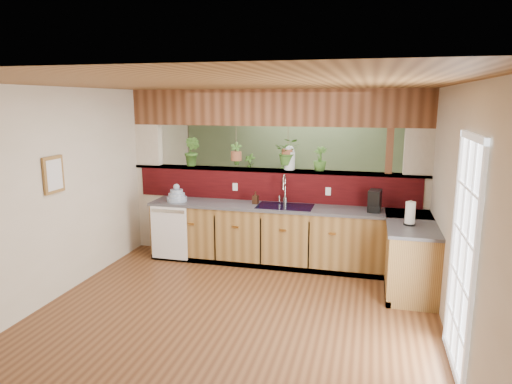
% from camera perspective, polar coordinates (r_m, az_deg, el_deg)
% --- Properties ---
extents(ground, '(4.60, 7.00, 0.01)m').
position_cam_1_polar(ground, '(6.17, -0.49, -11.86)').
color(ground, brown).
rests_on(ground, ground).
extents(ceiling, '(4.60, 7.00, 0.01)m').
position_cam_1_polar(ceiling, '(5.67, -0.54, 13.07)').
color(ceiling, brown).
rests_on(ceiling, ground).
extents(wall_back, '(4.60, 0.02, 2.60)m').
position_cam_1_polar(wall_back, '(9.16, 5.05, 4.23)').
color(wall_back, beige).
rests_on(wall_back, ground).
extents(wall_front, '(4.60, 0.02, 2.60)m').
position_cam_1_polar(wall_front, '(2.70, -20.33, -14.23)').
color(wall_front, beige).
rests_on(wall_front, ground).
extents(wall_left, '(0.02, 7.00, 2.60)m').
position_cam_1_polar(wall_left, '(6.73, -19.83, 1.01)').
color(wall_left, beige).
rests_on(wall_left, ground).
extents(wall_right, '(0.02, 7.00, 2.60)m').
position_cam_1_polar(wall_right, '(5.66, 22.63, -1.05)').
color(wall_right, beige).
rests_on(wall_right, ground).
extents(pass_through_partition, '(4.60, 0.21, 2.60)m').
position_cam_1_polar(pass_through_partition, '(7.08, 2.48, 1.27)').
color(pass_through_partition, beige).
rests_on(pass_through_partition, ground).
extents(pass_through_ledge, '(4.60, 0.21, 0.04)m').
position_cam_1_polar(pass_through_ledge, '(7.06, 2.26, 2.71)').
color(pass_through_ledge, brown).
rests_on(pass_through_ledge, ground).
extents(header_beam, '(4.60, 0.15, 0.55)m').
position_cam_1_polar(header_beam, '(6.98, 2.32, 10.49)').
color(header_beam, brown).
rests_on(header_beam, ground).
extents(sage_backwall, '(4.55, 0.02, 2.55)m').
position_cam_1_polar(sage_backwall, '(9.14, 5.03, 4.22)').
color(sage_backwall, '#556947').
rests_on(sage_backwall, ground).
extents(countertop, '(4.14, 1.52, 0.90)m').
position_cam_1_polar(countertop, '(6.68, 8.42, -6.03)').
color(countertop, brown).
rests_on(countertop, ground).
extents(dishwasher, '(0.58, 0.03, 0.82)m').
position_cam_1_polar(dishwasher, '(7.08, -10.83, -5.04)').
color(dishwasher, white).
rests_on(dishwasher, ground).
extents(navy_sink, '(0.82, 0.50, 0.18)m').
position_cam_1_polar(navy_sink, '(6.76, 3.64, -2.44)').
color(navy_sink, black).
rests_on(navy_sink, countertop).
extents(french_door, '(0.06, 1.02, 2.16)m').
position_cam_1_polar(french_door, '(4.48, 24.35, -7.64)').
color(french_door, white).
rests_on(french_door, ground).
extents(framed_print, '(0.04, 0.35, 0.45)m').
position_cam_1_polar(framed_print, '(6.04, -23.97, 1.98)').
color(framed_print, brown).
rests_on(framed_print, wall_left).
extents(faucet, '(0.20, 0.20, 0.46)m').
position_cam_1_polar(faucet, '(6.85, 3.57, 0.51)').
color(faucet, '#B7B7B2').
rests_on(faucet, countertop).
extents(dish_stack, '(0.31, 0.31, 0.27)m').
position_cam_1_polar(dish_stack, '(7.14, -9.88, -0.48)').
color(dish_stack, '#8B9CB3').
rests_on(dish_stack, countertop).
extents(soap_dispenser, '(0.09, 0.09, 0.19)m').
position_cam_1_polar(soap_dispenser, '(6.87, -0.07, -0.72)').
color(soap_dispenser, '#3A2315').
rests_on(soap_dispenser, countertop).
extents(coffee_maker, '(0.16, 0.27, 0.30)m').
position_cam_1_polar(coffee_maker, '(6.60, 14.62, -1.18)').
color(coffee_maker, black).
rests_on(coffee_maker, countertop).
extents(paper_towel, '(0.15, 0.15, 0.32)m').
position_cam_1_polar(paper_towel, '(6.01, 18.71, -2.59)').
color(paper_towel, black).
rests_on(paper_towel, countertop).
extents(glass_jar, '(0.17, 0.17, 0.37)m').
position_cam_1_polar(glass_jar, '(6.99, 4.22, 4.30)').
color(glass_jar, silver).
rests_on(glass_jar, pass_through_ledge).
extents(ledge_plant_left, '(0.32, 0.28, 0.48)m').
position_cam_1_polar(ledge_plant_left, '(7.42, -7.98, 5.04)').
color(ledge_plant_left, '#376422').
rests_on(ledge_plant_left, pass_through_ledge).
extents(ledge_plant_right, '(0.25, 0.25, 0.37)m').
position_cam_1_polar(ledge_plant_right, '(6.92, 8.01, 4.14)').
color(ledge_plant_right, '#376422').
rests_on(ledge_plant_right, pass_through_ledge).
extents(hanging_plant_a, '(0.21, 0.17, 0.54)m').
position_cam_1_polar(hanging_plant_a, '(7.16, -2.50, 5.71)').
color(hanging_plant_a, brown).
rests_on(hanging_plant_a, header_beam).
extents(hanging_plant_b, '(0.39, 0.34, 0.53)m').
position_cam_1_polar(hanging_plant_b, '(6.96, 4.03, 6.50)').
color(hanging_plant_b, brown).
rests_on(hanging_plant_b, header_beam).
extents(shelving_console, '(1.36, 0.52, 0.88)m').
position_cam_1_polar(shelving_console, '(9.15, 1.45, -0.81)').
color(shelving_console, black).
rests_on(shelving_console, ground).
extents(shelf_plant_a, '(0.28, 0.23, 0.45)m').
position_cam_1_polar(shelf_plant_a, '(9.12, -0.75, 3.40)').
color(shelf_plant_a, '#376422').
rests_on(shelf_plant_a, shelving_console).
extents(shelf_plant_b, '(0.33, 0.33, 0.51)m').
position_cam_1_polar(shelf_plant_b, '(8.96, 3.96, 3.40)').
color(shelf_plant_b, '#376422').
rests_on(shelf_plant_b, shelving_console).
extents(floor_plant, '(0.87, 0.81, 0.79)m').
position_cam_1_polar(floor_plant, '(8.30, 9.69, -3.01)').
color(floor_plant, '#376422').
rests_on(floor_plant, ground).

